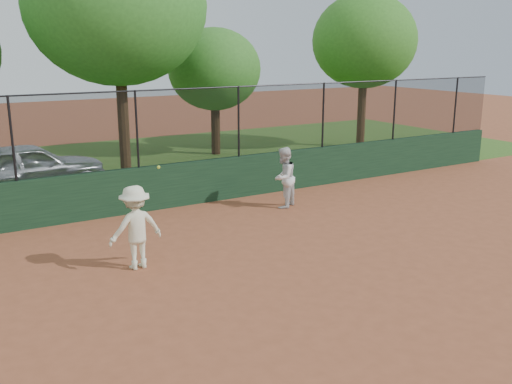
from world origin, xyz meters
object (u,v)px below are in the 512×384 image
player_main (136,227)px  tree_3 (215,70)px  player_second (284,178)px  tree_2 (117,6)px  parked_car (28,167)px  tree_4 (365,41)px

player_main → tree_3: (6.95, 10.19, 2.54)m
player_second → tree_3: (2.02, 8.01, 2.55)m
player_second → tree_2: tree_2 is taller
parked_car → tree_4: 14.40m
tree_4 → player_main: bearing=-147.1°
parked_car → player_second: 7.73m
player_second → tree_4: (8.24, 6.33, 3.65)m
parked_car → tree_2: tree_2 is taller
player_main → tree_3: tree_3 is taller
player_second → tree_4: size_ratio=0.26×
player_second → player_main: size_ratio=0.79×
parked_car → player_main: (0.72, -7.47, 0.07)m
tree_2 → player_main: bearing=-107.0°
tree_2 → tree_4: (10.67, 0.35, -1.04)m
player_main → tree_3: bearing=55.7°
player_second → tree_3: 8.65m
player_second → tree_4: bearing=-174.1°
tree_2 → player_second: bearing=-67.9°
tree_4 → tree_2: bearing=-178.1°
player_main → tree_3: size_ratio=0.42×
tree_2 → tree_4: 10.72m
player_second → tree_2: size_ratio=0.21×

